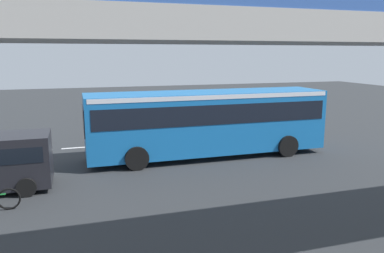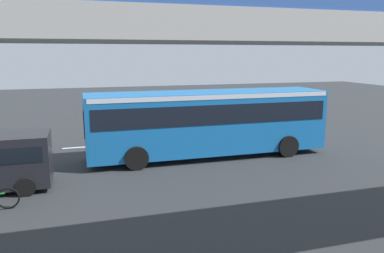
# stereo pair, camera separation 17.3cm
# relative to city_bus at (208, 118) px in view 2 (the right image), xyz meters

# --- Properties ---
(ground) EXTENTS (80.00, 80.00, 0.00)m
(ground) POSITION_rel_city_bus_xyz_m (-0.10, -0.86, -1.88)
(ground) COLOR #2D3033
(city_bus) EXTENTS (11.54, 2.85, 3.15)m
(city_bus) POSITION_rel_city_bus_xyz_m (0.00, 0.00, 0.00)
(city_bus) COLOR #196BB7
(city_bus) RESTS_ON ground
(traffic_sign) EXTENTS (0.08, 0.60, 2.80)m
(traffic_sign) POSITION_rel_city_bus_xyz_m (-6.95, -3.57, 0.01)
(traffic_sign) COLOR slate
(traffic_sign) RESTS_ON ground
(lane_dash_leftmost) EXTENTS (2.00, 0.20, 0.01)m
(lane_dash_leftmost) POSITION_rel_city_bus_xyz_m (-6.10, -3.57, -1.88)
(lane_dash_leftmost) COLOR silver
(lane_dash_leftmost) RESTS_ON ground
(lane_dash_left) EXTENTS (2.00, 0.20, 0.01)m
(lane_dash_left) POSITION_rel_city_bus_xyz_m (-2.10, -3.57, -1.88)
(lane_dash_left) COLOR silver
(lane_dash_left) RESTS_ON ground
(lane_dash_centre) EXTENTS (2.00, 0.20, 0.01)m
(lane_dash_centre) POSITION_rel_city_bus_xyz_m (1.90, -3.57, -1.88)
(lane_dash_centre) COLOR silver
(lane_dash_centre) RESTS_ON ground
(lane_dash_right) EXTENTS (2.00, 0.20, 0.01)m
(lane_dash_right) POSITION_rel_city_bus_xyz_m (5.90, -3.57, -1.88)
(lane_dash_right) COLOR silver
(lane_dash_right) RESTS_ON ground
(pedestrian_overpass) EXTENTS (25.26, 2.60, 6.73)m
(pedestrian_overpass) POSITION_rel_city_bus_xyz_m (-0.10, 10.25, 3.06)
(pedestrian_overpass) COLOR #B2ADA5
(pedestrian_overpass) RESTS_ON ground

